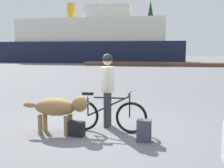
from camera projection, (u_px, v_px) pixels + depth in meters
ground_plane at (95, 128)px, 6.47m from camera, size 160.00×160.00×0.00m
bicycle at (106, 115)px, 6.14m from camera, size 1.78×0.44×0.90m
person_cyclist at (108, 83)px, 6.50m from camera, size 0.32×0.53×1.72m
dog at (59, 108)px, 6.00m from camera, size 1.48×0.45×0.84m
backpack at (144, 131)px, 5.52m from camera, size 0.28×0.20×0.44m
handbag_pannier at (77, 129)px, 5.86m from camera, size 0.35×0.23×0.32m
dock_pier at (160, 64)px, 31.20m from camera, size 17.10×2.16×0.40m
ferry_boat at (93, 42)px, 40.49m from camera, size 26.24×7.56×8.52m
pine_tree_far_left at (96, 23)px, 56.45m from camera, size 3.88×3.88×11.34m
pine_tree_center at (150, 22)px, 51.55m from camera, size 2.81×2.81×10.78m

